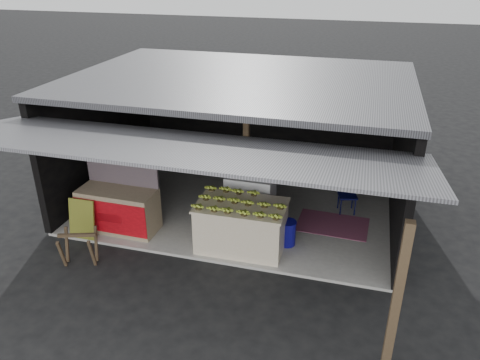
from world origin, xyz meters
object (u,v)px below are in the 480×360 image
(white_crate, at_px, (250,199))
(water_barrel, at_px, (287,233))
(neighbor_stall, at_px, (119,208))
(sawhorse, at_px, (79,245))
(plastic_chair, at_px, (347,191))
(banana_table, at_px, (241,226))

(white_crate, xyz_separation_m, water_barrel, (0.94, -0.68, -0.30))
(neighbor_stall, bearing_deg, white_crate, 22.61)
(sawhorse, relative_size, water_barrel, 1.54)
(sawhorse, height_order, water_barrel, sawhorse)
(neighbor_stall, height_order, plastic_chair, neighbor_stall)
(banana_table, bearing_deg, sawhorse, -155.93)
(banana_table, bearing_deg, plastic_chair, 47.11)
(sawhorse, distance_m, water_barrel, 4.02)
(water_barrel, bearing_deg, sawhorse, -155.87)
(banana_table, xyz_separation_m, white_crate, (-0.08, 1.02, 0.07))
(water_barrel, bearing_deg, white_crate, 144.08)
(white_crate, relative_size, water_barrel, 2.24)
(banana_table, relative_size, water_barrel, 3.56)
(banana_table, xyz_separation_m, plastic_chair, (1.90, 2.10, 0.01))
(plastic_chair, bearing_deg, white_crate, -165.48)
(banana_table, height_order, plastic_chair, banana_table)
(white_crate, bearing_deg, sawhorse, -138.93)
(banana_table, xyz_separation_m, sawhorse, (-2.81, -1.30, -0.12))
(banana_table, height_order, white_crate, white_crate)
(white_crate, distance_m, sawhorse, 3.59)
(banana_table, distance_m, plastic_chair, 2.83)
(neighbor_stall, relative_size, water_barrel, 3.40)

